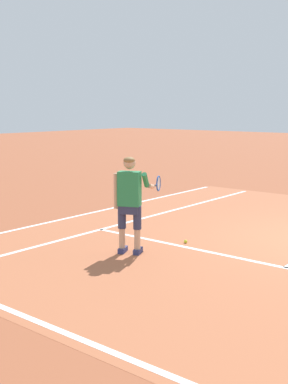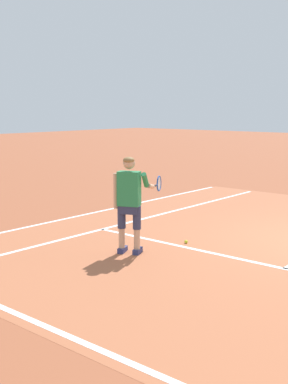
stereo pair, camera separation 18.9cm
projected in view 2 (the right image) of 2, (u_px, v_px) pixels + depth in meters
name	position (u px, v px, depth m)	size (l,w,h in m)	color
line_baseline	(121.00, 359.00, 5.17)	(10.98, 0.10, 0.01)	white
line_service	(285.00, 269.00, 8.06)	(8.23, 0.10, 0.01)	white
line_singles_left	(141.00, 219.00, 11.65)	(0.10, 10.25, 0.01)	white
line_doubles_left	(100.00, 211.00, 12.53)	(0.10, 10.25, 0.01)	white
tennis_player	(130.00, 198.00, 8.79)	(0.56, 1.23, 1.71)	navy
tennis_ball_near_feet	(186.00, 242.00, 9.58)	(0.07, 0.07, 0.07)	#CCE02D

